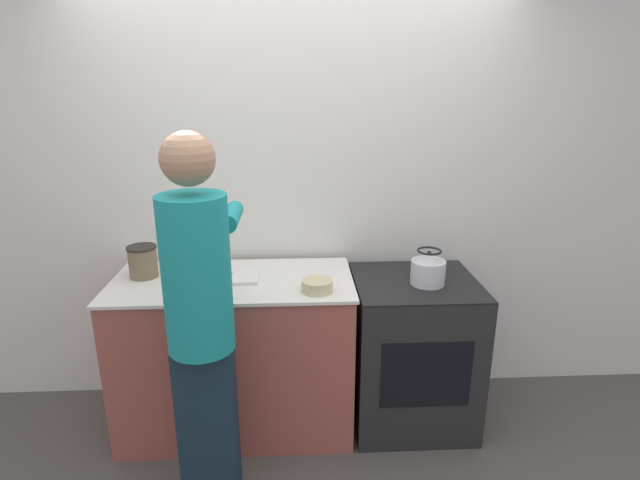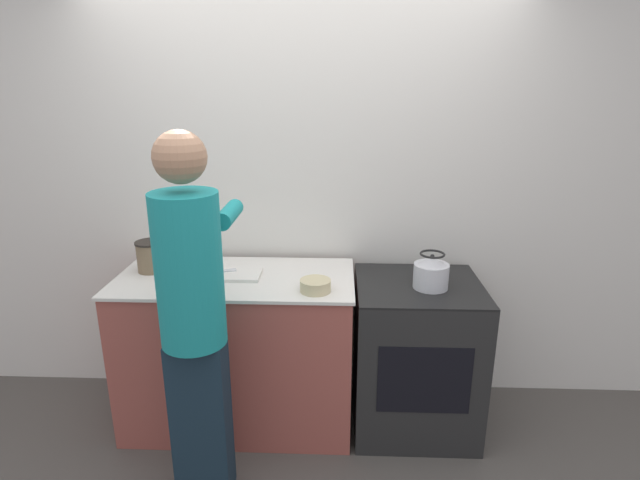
{
  "view_description": "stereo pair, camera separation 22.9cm",
  "coord_description": "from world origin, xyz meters",
  "px_view_note": "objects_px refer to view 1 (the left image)",
  "views": [
    {
      "loc": [
        -0.01,
        -2.27,
        1.96
      ],
      "look_at": [
        0.12,
        0.22,
        1.17
      ],
      "focal_mm": 28.0,
      "sensor_mm": 36.0,
      "label": 1
    },
    {
      "loc": [
        0.22,
        -2.27,
        1.96
      ],
      "look_at": [
        0.12,
        0.22,
        1.17
      ],
      "focal_mm": 28.0,
      "sensor_mm": 36.0,
      "label": 2
    }
  ],
  "objects_px": {
    "oven": "(412,350)",
    "cutting_board": "(222,278)",
    "knife": "(213,275)",
    "kettle": "(428,270)",
    "bowl_prep": "(317,286)",
    "person": "(200,314)",
    "canister_jar": "(143,261)"
  },
  "relations": [
    {
      "from": "cutting_board",
      "to": "knife",
      "type": "bearing_deg",
      "value": 157.31
    },
    {
      "from": "kettle",
      "to": "cutting_board",
      "type": "bearing_deg",
      "value": 177.91
    },
    {
      "from": "oven",
      "to": "person",
      "type": "distance_m",
      "value": 1.36
    },
    {
      "from": "cutting_board",
      "to": "bowl_prep",
      "type": "height_order",
      "value": "bowl_prep"
    },
    {
      "from": "person",
      "to": "knife",
      "type": "relative_size",
      "value": 8.71
    },
    {
      "from": "kettle",
      "to": "person",
      "type": "bearing_deg",
      "value": -155.39
    },
    {
      "from": "cutting_board",
      "to": "canister_jar",
      "type": "distance_m",
      "value": 0.45
    },
    {
      "from": "bowl_prep",
      "to": "canister_jar",
      "type": "bearing_deg",
      "value": 164.88
    },
    {
      "from": "person",
      "to": "cutting_board",
      "type": "bearing_deg",
      "value": 88.5
    },
    {
      "from": "oven",
      "to": "canister_jar",
      "type": "relative_size",
      "value": 5.01
    },
    {
      "from": "person",
      "to": "canister_jar",
      "type": "relative_size",
      "value": 10.03
    },
    {
      "from": "kettle",
      "to": "bowl_prep",
      "type": "bearing_deg",
      "value": -166.64
    },
    {
      "from": "person",
      "to": "canister_jar",
      "type": "xyz_separation_m",
      "value": [
        -0.43,
        0.64,
        0.02
      ]
    },
    {
      "from": "cutting_board",
      "to": "canister_jar",
      "type": "relative_size",
      "value": 2.24
    },
    {
      "from": "person",
      "to": "cutting_board",
      "type": "height_order",
      "value": "person"
    },
    {
      "from": "knife",
      "to": "kettle",
      "type": "relative_size",
      "value": 1.02
    },
    {
      "from": "knife",
      "to": "bowl_prep",
      "type": "bearing_deg",
      "value": -36.46
    },
    {
      "from": "oven",
      "to": "person",
      "type": "xyz_separation_m",
      "value": [
        -1.1,
        -0.58,
        0.54
      ]
    },
    {
      "from": "oven",
      "to": "cutting_board",
      "type": "distance_m",
      "value": 1.19
    },
    {
      "from": "oven",
      "to": "kettle",
      "type": "height_order",
      "value": "kettle"
    },
    {
      "from": "oven",
      "to": "kettle",
      "type": "bearing_deg",
      "value": -44.74
    },
    {
      "from": "oven",
      "to": "knife",
      "type": "bearing_deg",
      "value": 179.29
    },
    {
      "from": "knife",
      "to": "bowl_prep",
      "type": "relative_size",
      "value": 1.27
    },
    {
      "from": "bowl_prep",
      "to": "canister_jar",
      "type": "relative_size",
      "value": 0.91
    },
    {
      "from": "person",
      "to": "cutting_board",
      "type": "distance_m",
      "value": 0.57
    },
    {
      "from": "oven",
      "to": "kettle",
      "type": "xyz_separation_m",
      "value": [
        0.05,
        -0.05,
        0.53
      ]
    },
    {
      "from": "canister_jar",
      "to": "oven",
      "type": "bearing_deg",
      "value": -2.33
    },
    {
      "from": "bowl_prep",
      "to": "knife",
      "type": "bearing_deg",
      "value": 159.65
    },
    {
      "from": "oven",
      "to": "bowl_prep",
      "type": "distance_m",
      "value": 0.79
    },
    {
      "from": "person",
      "to": "cutting_board",
      "type": "xyz_separation_m",
      "value": [
        0.01,
        0.57,
        -0.06
      ]
    },
    {
      "from": "person",
      "to": "knife",
      "type": "height_order",
      "value": "person"
    },
    {
      "from": "cutting_board",
      "to": "canister_jar",
      "type": "bearing_deg",
      "value": 171.03
    }
  ]
}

